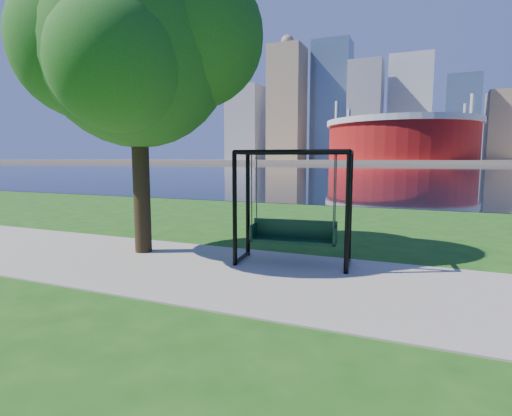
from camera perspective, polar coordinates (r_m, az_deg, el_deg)
The scene contains 8 objects.
ground at distance 8.52m, azimuth 0.11°, elevation -8.65°, with size 900.00×900.00×0.00m, color #1E5114.
path at distance 8.07m, azimuth -1.28°, elevation -9.43°, with size 120.00×4.00×0.03m, color #9E937F.
river at distance 109.63m, azimuth 21.31°, elevation 5.28°, with size 900.00×180.00×0.02m, color black.
far_bank at distance 313.58m, azimuth 22.44°, elevation 6.19°, with size 900.00×228.00×2.00m, color #937F60.
stadium at distance 243.21m, azimuth 20.02°, elevation 9.35°, with size 83.00×83.00×32.00m.
skyline at distance 328.76m, azimuth 21.99°, elevation 12.32°, with size 392.00×66.00×96.50m.
swing at distance 8.66m, azimuth 5.37°, elevation -0.29°, with size 2.54×1.34×2.49m.
park_tree at distance 10.46m, azimuth -16.71°, elevation 21.13°, with size 5.68×5.13×7.06m.
Camera 1 is at (3.17, -7.56, 2.29)m, focal length 28.00 mm.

